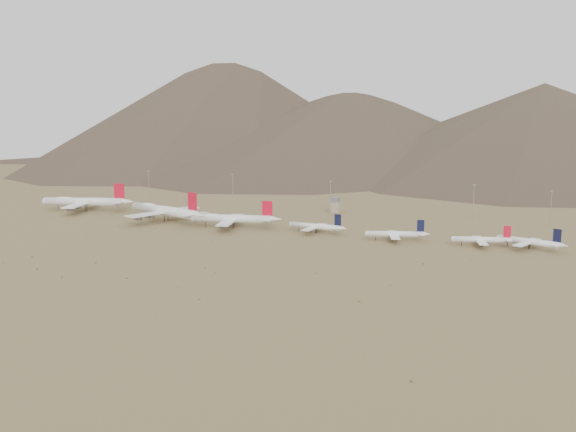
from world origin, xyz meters
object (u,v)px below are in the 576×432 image
at_px(widebody_centre, 165,211).
at_px(control_tower, 335,206).
at_px(narrowbody_a, 317,226).
at_px(widebody_east, 232,219).
at_px(widebody_west, 85,202).
at_px(narrowbody_b, 397,234).

relative_size(widebody_centre, control_tower, 6.51).
bearing_deg(narrowbody_a, widebody_east, -171.29).
bearing_deg(widebody_east, widebody_west, 157.09).
relative_size(widebody_east, narrowbody_a, 1.50).
xyz_separation_m(widebody_east, narrowbody_b, (115.24, 2.93, -2.28)).
bearing_deg(control_tower, narrowbody_b, -51.25).
xyz_separation_m(widebody_centre, control_tower, (98.01, 93.75, -2.91)).
xyz_separation_m(widebody_west, control_tower, (186.12, 79.38, -2.54)).
bearing_deg(narrowbody_b, widebody_centre, 160.40).
distance_m(widebody_centre, control_tower, 135.66).
bearing_deg(widebody_east, narrowbody_a, -10.25).
bearing_deg(control_tower, widebody_west, -156.90).
distance_m(widebody_west, control_tower, 202.36).
bearing_deg(widebody_east, narrowbody_b, -14.86).
bearing_deg(widebody_east, control_tower, 50.94).
relative_size(narrowbody_b, control_tower, 3.26).
bearing_deg(widebody_centre, narrowbody_a, 17.99).
distance_m(widebody_east, control_tower, 104.36).
height_order(widebody_east, narrowbody_a, widebody_east).
bearing_deg(narrowbody_a, widebody_west, 179.74).
distance_m(widebody_east, narrowbody_a, 60.68).
xyz_separation_m(widebody_centre, narrowbody_b, (172.91, 0.44, -3.85)).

